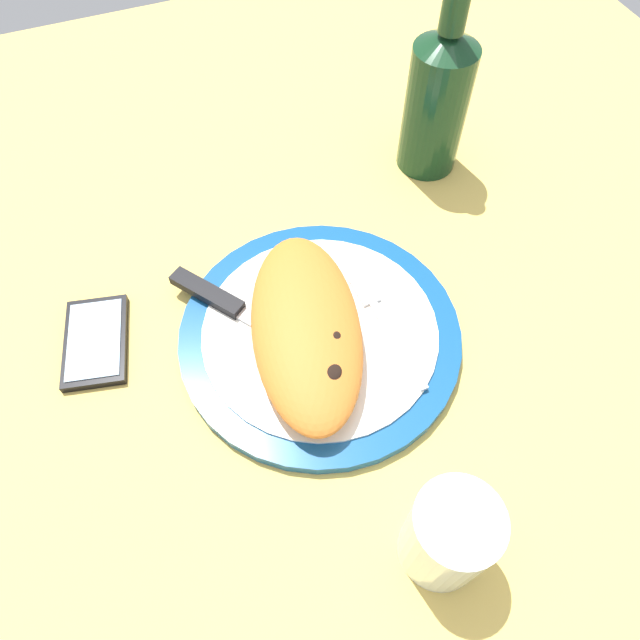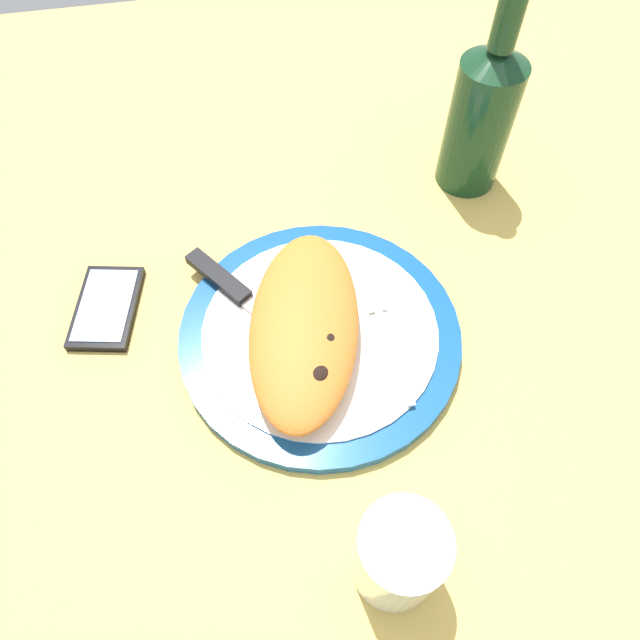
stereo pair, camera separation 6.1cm
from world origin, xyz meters
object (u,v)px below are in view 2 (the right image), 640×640
at_px(calzone, 304,325).
at_px(water_glass, 397,558).
at_px(smartphone, 106,307).
at_px(wine_bottle, 481,116).
at_px(plate, 320,334).
at_px(knife, 238,293).
at_px(fork, 384,329).

relative_size(calzone, water_glass, 2.57).
relative_size(calzone, smartphone, 2.16).
bearing_deg(water_glass, wine_bottle, -25.89).
bearing_deg(plate, water_glass, -175.94).
bearing_deg(wine_bottle, smartphone, 105.25).
bearing_deg(calzone, knife, 43.34).
relative_size(knife, water_glass, 1.94).
bearing_deg(knife, plate, -127.26).
distance_m(smartphone, wine_bottle, 0.50).
relative_size(knife, smartphone, 1.62).
xyz_separation_m(water_glass, wine_bottle, (0.46, -0.22, 0.05)).
height_order(smartphone, water_glass, water_glass).
bearing_deg(smartphone, fork, -107.79).
distance_m(knife, wine_bottle, 0.36).
bearing_deg(fork, calzone, 85.04).
relative_size(plate, smartphone, 2.51).
xyz_separation_m(fork, smartphone, (0.10, 0.30, -0.01)).
distance_m(knife, smartphone, 0.15).
relative_size(calzone, knife, 1.33).
bearing_deg(fork, smartphone, 72.21).
distance_m(plate, smartphone, 0.25).
bearing_deg(wine_bottle, water_glass, 154.11).
bearing_deg(water_glass, plate, 4.06).
distance_m(plate, water_glass, 0.25).
bearing_deg(fork, plate, 79.30).
xyz_separation_m(knife, smartphone, (0.02, 0.15, -0.02)).
distance_m(smartphone, water_glass, 0.42).
xyz_separation_m(plate, fork, (-0.01, -0.07, 0.01)).
distance_m(fork, knife, 0.17).
height_order(plate, knife, knife).
bearing_deg(fork, wine_bottle, -37.29).
height_order(calzone, smartphone, calzone).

